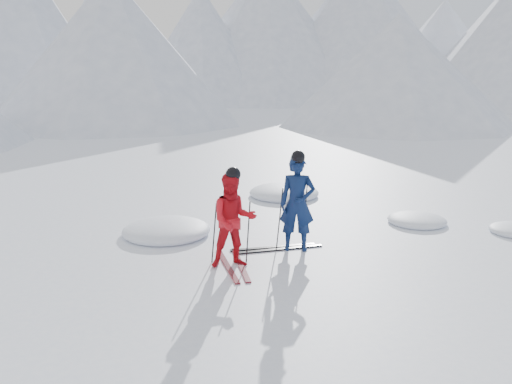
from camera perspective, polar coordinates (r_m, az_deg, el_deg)
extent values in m
plane|color=white|center=(10.93, 10.86, -5.57)|extent=(160.00, 160.00, 0.00)
cone|color=#B2BCD1|center=(50.36, -24.19, 16.13)|extent=(23.96, 23.96, 14.35)
cone|color=#B2BCD1|center=(60.59, -16.36, 14.85)|extent=(17.69, 17.69, 11.93)
cone|color=#B2BCD1|center=(53.61, -5.74, 15.03)|extent=(19.63, 19.63, 10.85)
cone|color=#B2BCD1|center=(58.01, 1.10, 16.56)|extent=(23.31, 23.31, 14.15)
cone|color=#B2BCD1|center=(60.24, 10.82, 16.55)|extent=(28.94, 28.94, 14.88)
cone|color=silver|center=(65.77, 18.99, 13.98)|extent=(24.45, 24.45, 10.76)
cone|color=#B2BCD1|center=(33.69, 14.60, 12.24)|extent=(14.00, 14.00, 6.50)
cone|color=#B2BCD1|center=(35.29, -14.78, 14.28)|extent=(16.00, 16.00, 9.00)
imported|color=#0B1C46|center=(10.29, 4.37, -1.24)|extent=(0.78, 0.64, 1.83)
imported|color=red|center=(9.44, -2.37, -3.00)|extent=(0.85, 0.67, 1.68)
cylinder|color=black|center=(10.41, 2.51, -2.78)|extent=(0.12, 0.09, 1.22)
cylinder|color=black|center=(10.68, 5.15, -2.42)|extent=(0.12, 0.07, 1.22)
cylinder|color=black|center=(9.69, -4.43, -4.32)|extent=(0.11, 0.09, 1.12)
cylinder|color=black|center=(9.72, -0.83, -4.23)|extent=(0.11, 0.08, 1.12)
cube|color=black|center=(9.67, -3.03, -7.75)|extent=(0.12, 1.70, 0.03)
cube|color=black|center=(9.72, -1.63, -7.62)|extent=(0.23, 1.70, 0.03)
cube|color=black|center=(10.61, 1.81, -5.84)|extent=(1.70, 0.13, 0.03)
cube|color=black|center=(10.50, 2.58, -6.04)|extent=(1.70, 0.11, 0.03)
ellipsoid|color=white|center=(11.60, -9.40, -4.42)|extent=(1.85, 1.85, 0.41)
ellipsoid|color=white|center=(12.80, 16.57, -3.14)|extent=(1.31, 1.31, 0.29)
ellipsoid|color=white|center=(14.85, 2.96, -0.42)|extent=(1.90, 1.90, 0.42)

